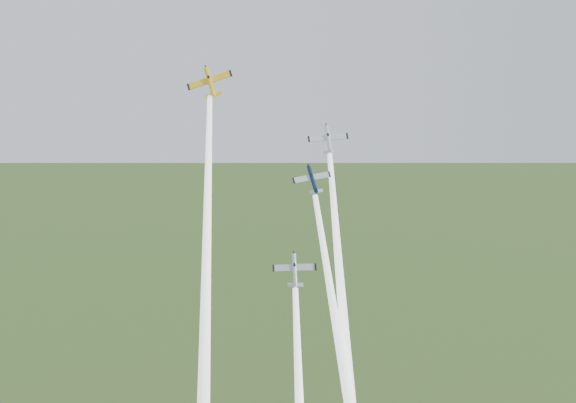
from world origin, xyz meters
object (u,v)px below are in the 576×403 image
at_px(plane_navy, 312,179).
at_px(plane_silver_low, 295,270).
at_px(plane_silver_right, 328,139).
at_px(plane_yellow, 210,82).

height_order(plane_navy, plane_silver_low, plane_navy).
xyz_separation_m(plane_navy, plane_silver_right, (3.94, 7.08, 6.33)).
bearing_deg(plane_yellow, plane_navy, -24.51).
height_order(plane_silver_right, plane_silver_low, plane_silver_right).
bearing_deg(plane_navy, plane_silver_low, -120.67).
xyz_separation_m(plane_yellow, plane_silver_right, (21.27, -2.02, -10.31)).
xyz_separation_m(plane_silver_right, plane_silver_low, (-8.12, -16.09, -20.05)).
bearing_deg(plane_silver_low, plane_silver_right, 66.91).
xyz_separation_m(plane_navy, plane_silver_low, (-4.18, -9.01, -13.71)).
relative_size(plane_yellow, plane_silver_low, 1.15).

